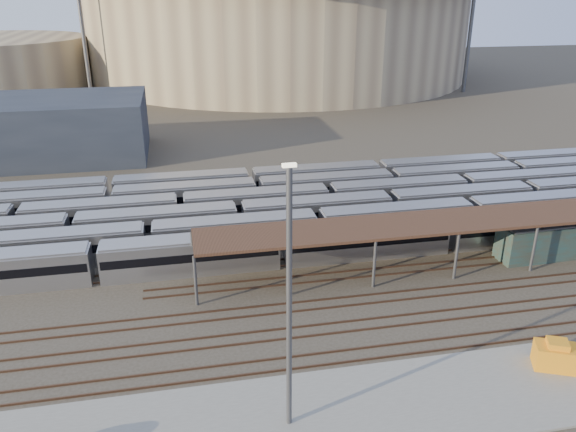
# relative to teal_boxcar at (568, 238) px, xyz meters

# --- Properties ---
(ground) EXTENTS (420.00, 420.00, 0.00)m
(ground) POSITION_rel_teal_boxcar_xyz_m (-32.38, -4.00, -1.89)
(ground) COLOR #383026
(ground) RESTS_ON ground
(apron) EXTENTS (50.00, 9.00, 0.20)m
(apron) POSITION_rel_teal_boxcar_xyz_m (-37.38, -19.00, -1.79)
(apron) COLOR gray
(apron) RESTS_ON ground
(subway_trains) EXTENTS (127.22, 23.90, 3.60)m
(subway_trains) POSITION_rel_teal_boxcar_xyz_m (-32.64, 14.50, -0.09)
(subway_trains) COLOR #A8A8AD
(subway_trains) RESTS_ON ground
(inspection_shed) EXTENTS (60.30, 6.00, 5.30)m
(inspection_shed) POSITION_rel_teal_boxcar_xyz_m (-10.38, 0.00, 3.09)
(inspection_shed) COLOR #4F4F53
(inspection_shed) RESTS_ON ground
(empty_tracks) EXTENTS (170.00, 9.62, 0.18)m
(empty_tracks) POSITION_rel_teal_boxcar_xyz_m (-32.38, -9.00, -1.80)
(empty_tracks) COLOR #4C3323
(empty_tracks) RESTS_ON ground
(stadium) EXTENTS (124.00, 124.00, 32.50)m
(stadium) POSITION_rel_teal_boxcar_xyz_m (-7.38, 136.00, 14.58)
(stadium) COLOR tan
(stadium) RESTS_ON ground
(service_building) EXTENTS (42.00, 20.00, 10.00)m
(service_building) POSITION_rel_teal_boxcar_xyz_m (-67.38, 51.00, 3.11)
(service_building) COLOR #1E232D
(service_building) RESTS_ON ground
(floodlight_0) EXTENTS (4.00, 1.00, 38.40)m
(floodlight_0) POSITION_rel_teal_boxcar_xyz_m (-62.38, 106.00, 18.76)
(floodlight_0) COLOR #4F4F53
(floodlight_0) RESTS_ON ground
(floodlight_2) EXTENTS (4.00, 1.00, 38.40)m
(floodlight_2) POSITION_rel_teal_boxcar_xyz_m (37.62, 96.00, 18.76)
(floodlight_2) COLOR #4F4F53
(floodlight_2) RESTS_ON ground
(floodlight_3) EXTENTS (4.00, 1.00, 38.40)m
(floodlight_3) POSITION_rel_teal_boxcar_xyz_m (-42.38, 156.00, 18.76)
(floodlight_3) COLOR #4F4F53
(floodlight_3) RESTS_ON ground
(teal_boxcar) EXTENTS (16.31, 3.69, 3.78)m
(teal_boxcar) POSITION_rel_teal_boxcar_xyz_m (0.00, 0.00, 0.00)
(teal_boxcar) COLOR #1B4344
(teal_boxcar) RESTS_ON ground
(yard_light_pole) EXTENTS (0.81, 0.36, 18.19)m
(yard_light_pole) POSITION_rel_teal_boxcar_xyz_m (-35.04, -19.42, 7.49)
(yard_light_pole) COLOR #4F4F53
(yard_light_pole) RESTS_ON apron
(yellow_equipment) EXTENTS (3.53, 2.94, 1.89)m
(yellow_equipment) POSITION_rel_teal_boxcar_xyz_m (-13.88, -17.61, -0.75)
(yellow_equipment) COLOR orange
(yellow_equipment) RESTS_ON apron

